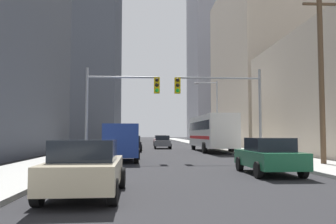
{
  "coord_description": "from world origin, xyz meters",
  "views": [
    {
      "loc": [
        -1.79,
        -2.82,
        1.67
      ],
      "look_at": [
        0.0,
        27.4,
        3.6
      ],
      "focal_mm": 37.36,
      "sensor_mm": 36.0,
      "label": 1
    }
  ],
  "objects_px": {
    "sedan_beige": "(86,168)",
    "sedan_maroon": "(160,140)",
    "cargo_van_blue": "(122,140)",
    "sedan_green": "(269,156)",
    "traffic_signal_near_left": "(119,97)",
    "sedan_grey": "(162,142)",
    "traffic_signal_near_right": "(222,97)",
    "sedan_black": "(132,143)",
    "city_bus": "(211,132)"
  },
  "relations": [
    {
      "from": "city_bus",
      "to": "traffic_signal_near_right",
      "type": "distance_m",
      "value": 10.95
    },
    {
      "from": "traffic_signal_near_left",
      "to": "traffic_signal_near_right",
      "type": "bearing_deg",
      "value": 0.0
    },
    {
      "from": "sedan_black",
      "to": "traffic_signal_near_left",
      "type": "relative_size",
      "value": 0.71
    },
    {
      "from": "sedan_green",
      "to": "sedan_maroon",
      "type": "xyz_separation_m",
      "value": [
        -3.18,
        35.66,
        0.0
      ]
    },
    {
      "from": "city_bus",
      "to": "traffic_signal_near_left",
      "type": "height_order",
      "value": "traffic_signal_near_left"
    },
    {
      "from": "sedan_maroon",
      "to": "traffic_signal_near_left",
      "type": "height_order",
      "value": "traffic_signal_near_left"
    },
    {
      "from": "sedan_grey",
      "to": "sedan_green",
      "type": "bearing_deg",
      "value": -82.92
    },
    {
      "from": "sedan_black",
      "to": "traffic_signal_near_right",
      "type": "bearing_deg",
      "value": -60.37
    },
    {
      "from": "sedan_beige",
      "to": "traffic_signal_near_right",
      "type": "relative_size",
      "value": 0.71
    },
    {
      "from": "sedan_grey",
      "to": "traffic_signal_near_right",
      "type": "height_order",
      "value": "traffic_signal_near_right"
    },
    {
      "from": "sedan_beige",
      "to": "sedan_black",
      "type": "distance_m",
      "value": 24.48
    },
    {
      "from": "traffic_signal_near_right",
      "to": "cargo_van_blue",
      "type": "bearing_deg",
      "value": -172.18
    },
    {
      "from": "sedan_black",
      "to": "sedan_grey",
      "type": "relative_size",
      "value": 1.0
    },
    {
      "from": "cargo_van_blue",
      "to": "sedan_beige",
      "type": "xyz_separation_m",
      "value": [
        -0.08,
        -12.26,
        -0.52
      ]
    },
    {
      "from": "sedan_beige",
      "to": "traffic_signal_near_right",
      "type": "bearing_deg",
      "value": 63.33
    },
    {
      "from": "city_bus",
      "to": "sedan_black",
      "type": "height_order",
      "value": "city_bus"
    },
    {
      "from": "sedan_maroon",
      "to": "traffic_signal_near_left",
      "type": "distance_m",
      "value": 27.71
    },
    {
      "from": "city_bus",
      "to": "sedan_green",
      "type": "distance_m",
      "value": 19.13
    },
    {
      "from": "sedan_green",
      "to": "sedan_black",
      "type": "xyz_separation_m",
      "value": [
        -6.55,
        19.72,
        0.0
      ]
    },
    {
      "from": "sedan_green",
      "to": "traffic_signal_near_left",
      "type": "relative_size",
      "value": 0.7
    },
    {
      "from": "sedan_green",
      "to": "sedan_black",
      "type": "distance_m",
      "value": 20.78
    },
    {
      "from": "city_bus",
      "to": "sedan_beige",
      "type": "bearing_deg",
      "value": -108.12
    },
    {
      "from": "city_bus",
      "to": "cargo_van_blue",
      "type": "bearing_deg",
      "value": -123.72
    },
    {
      "from": "sedan_maroon",
      "to": "traffic_signal_near_left",
      "type": "bearing_deg",
      "value": -97.75
    },
    {
      "from": "sedan_beige",
      "to": "sedan_maroon",
      "type": "height_order",
      "value": "same"
    },
    {
      "from": "cargo_van_blue",
      "to": "sedan_maroon",
      "type": "xyz_separation_m",
      "value": [
        3.45,
        28.15,
        -0.52
      ]
    },
    {
      "from": "traffic_signal_near_left",
      "to": "traffic_signal_near_right",
      "type": "relative_size",
      "value": 1.0
    },
    {
      "from": "cargo_van_blue",
      "to": "sedan_beige",
      "type": "bearing_deg",
      "value": -90.37
    },
    {
      "from": "sedan_green",
      "to": "traffic_signal_near_left",
      "type": "distance_m",
      "value": 11.37
    },
    {
      "from": "sedan_black",
      "to": "traffic_signal_near_left",
      "type": "bearing_deg",
      "value": -91.77
    },
    {
      "from": "sedan_grey",
      "to": "traffic_signal_near_left",
      "type": "xyz_separation_m",
      "value": [
        -3.6,
        -18.11,
        3.32
      ]
    },
    {
      "from": "sedan_grey",
      "to": "traffic_signal_near_right",
      "type": "relative_size",
      "value": 0.71
    },
    {
      "from": "sedan_green",
      "to": "sedan_grey",
      "type": "xyz_separation_m",
      "value": [
        -3.29,
        26.51,
        0.0
      ]
    },
    {
      "from": "sedan_grey",
      "to": "traffic_signal_near_left",
      "type": "relative_size",
      "value": 0.71
    },
    {
      "from": "sedan_beige",
      "to": "sedan_maroon",
      "type": "distance_m",
      "value": 40.57
    },
    {
      "from": "city_bus",
      "to": "sedan_maroon",
      "type": "xyz_separation_m",
      "value": [
        -4.26,
        16.59,
        -1.16
      ]
    },
    {
      "from": "city_bus",
      "to": "cargo_van_blue",
      "type": "distance_m",
      "value": 13.91
    },
    {
      "from": "sedan_beige",
      "to": "sedan_black",
      "type": "height_order",
      "value": "same"
    },
    {
      "from": "sedan_beige",
      "to": "sedan_green",
      "type": "height_order",
      "value": "same"
    },
    {
      "from": "sedan_maroon",
      "to": "traffic_signal_near_right",
      "type": "xyz_separation_m",
      "value": [
        3.08,
        -27.25,
        3.36
      ]
    },
    {
      "from": "traffic_signal_near_left",
      "to": "sedan_green",
      "type": "bearing_deg",
      "value": -50.62
    },
    {
      "from": "sedan_grey",
      "to": "cargo_van_blue",
      "type": "bearing_deg",
      "value": -99.98
    },
    {
      "from": "sedan_beige",
      "to": "sedan_grey",
      "type": "height_order",
      "value": "same"
    },
    {
      "from": "sedan_grey",
      "to": "traffic_signal_near_left",
      "type": "distance_m",
      "value": 18.76
    },
    {
      "from": "cargo_van_blue",
      "to": "sedan_maroon",
      "type": "distance_m",
      "value": 28.37
    },
    {
      "from": "city_bus",
      "to": "sedan_grey",
      "type": "relative_size",
      "value": 2.72
    },
    {
      "from": "cargo_van_blue",
      "to": "sedan_maroon",
      "type": "height_order",
      "value": "cargo_van_blue"
    },
    {
      "from": "sedan_green",
      "to": "traffic_signal_near_right",
      "type": "distance_m",
      "value": 9.05
    },
    {
      "from": "sedan_beige",
      "to": "sedan_grey",
      "type": "xyz_separation_m",
      "value": [
        3.43,
        31.27,
        0.0
      ]
    },
    {
      "from": "sedan_maroon",
      "to": "sedan_grey",
      "type": "bearing_deg",
      "value": -90.68
    }
  ]
}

